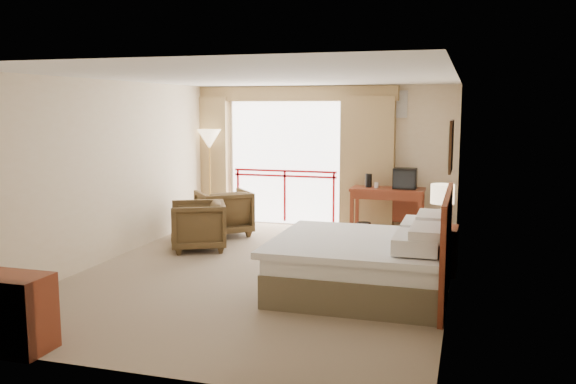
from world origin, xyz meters
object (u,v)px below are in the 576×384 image
(tv, at_px, (405,179))
(side_table, at_px, (194,222))
(table_lamp, at_px, (442,195))
(nightstand, at_px, (440,250))
(armchair_far, at_px, (224,235))
(bed, at_px, (366,263))
(desk, at_px, (388,198))
(armchair_near, at_px, (198,249))
(floor_lamp, at_px, (209,143))
(wastebasket, at_px, (364,231))

(tv, relative_size, side_table, 0.74)
(table_lamp, relative_size, tv, 1.41)
(nightstand, height_order, armchair_far, nightstand)
(bed, height_order, desk, bed)
(armchair_far, relative_size, armchair_near, 1.04)
(bed, bearing_deg, tv, 88.48)
(desk, distance_m, floor_lamp, 3.67)
(wastebasket, bearing_deg, tv, 40.87)
(nightstand, bearing_deg, floor_lamp, 153.00)
(table_lamp, bearing_deg, tv, 108.08)
(armchair_near, distance_m, side_table, 0.60)
(tv, relative_size, wastebasket, 1.34)
(table_lamp, height_order, side_table, table_lamp)
(nightstand, relative_size, tv, 1.60)
(bed, bearing_deg, wastebasket, 100.06)
(bed, xyz_separation_m, table_lamp, (0.85, 1.26, 0.72))
(bed, height_order, tv, tv)
(wastebasket, bearing_deg, table_lamp, -51.83)
(armchair_near, xyz_separation_m, side_table, (-0.26, 0.39, 0.38))
(table_lamp, bearing_deg, nightstand, -90.00)
(table_lamp, xyz_separation_m, side_table, (-4.09, 0.64, -0.72))
(table_lamp, distance_m, armchair_far, 4.28)
(table_lamp, relative_size, floor_lamp, 0.31)
(armchair_far, bearing_deg, tv, 155.66)
(tv, bearing_deg, armchair_far, -175.76)
(bed, xyz_separation_m, armchair_near, (-2.99, 1.51, -0.38))
(armchair_near, bearing_deg, tv, 97.63)
(armchair_far, xyz_separation_m, armchair_near, (0.04, -1.18, 0.00))
(armchair_far, bearing_deg, wastebasket, 147.51)
(wastebasket, relative_size, side_table, 0.56)
(armchair_far, height_order, armchair_near, armchair_far)
(table_lamp, xyz_separation_m, floor_lamp, (-4.60, 2.46, 0.51))
(nightstand, distance_m, wastebasket, 2.29)
(nightstand, bearing_deg, table_lamp, 91.62)
(wastebasket, distance_m, armchair_near, 2.88)
(floor_lamp, bearing_deg, armchair_far, -54.98)
(tv, relative_size, floor_lamp, 0.22)
(wastebasket, distance_m, armchair_far, 2.52)
(bed, height_order, table_lamp, table_lamp)
(bed, height_order, armchair_near, bed)
(table_lamp, bearing_deg, armchair_far, 159.69)
(floor_lamp, bearing_deg, armchair_near, -71.02)
(floor_lamp, bearing_deg, desk, -1.43)
(armchair_near, distance_m, floor_lamp, 2.83)
(nightstand, distance_m, armchair_far, 4.17)
(tv, height_order, wastebasket, tv)
(wastebasket, relative_size, armchair_near, 0.35)
(wastebasket, bearing_deg, armchair_near, -148.41)
(armchair_far, height_order, side_table, side_table)
(tv, distance_m, side_table, 3.79)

